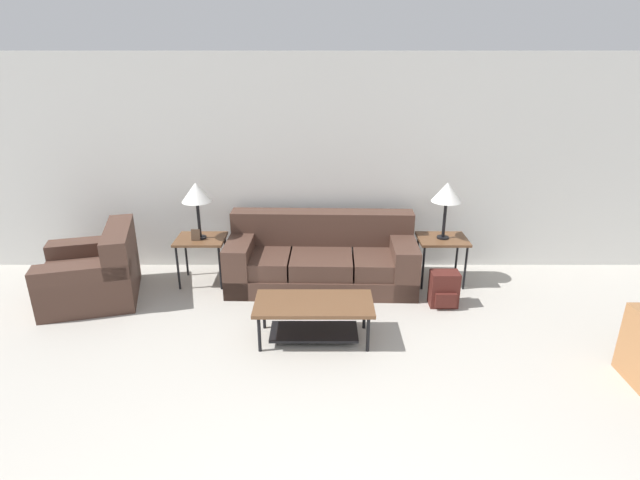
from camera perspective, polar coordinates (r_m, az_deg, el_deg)
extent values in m
cube|color=silver|center=(6.09, 1.16, 8.50)|extent=(9.13, 0.06, 2.60)
cube|color=#4C3328|center=(5.89, 0.06, -4.20)|extent=(2.18, 0.92, 0.22)
cube|color=#4C3328|center=(5.85, -7.03, -2.32)|extent=(0.72, 0.80, 0.20)
cube|color=#4C3328|center=(5.79, 0.05, -2.41)|extent=(0.72, 0.80, 0.20)
cube|color=#4C3328|center=(5.82, 7.17, -2.46)|extent=(0.72, 0.80, 0.20)
cube|color=#4C3328|center=(5.98, 0.13, 1.47)|extent=(2.17, 0.32, 0.40)
cube|color=#4C3328|center=(5.91, -9.10, -2.48)|extent=(0.30, 0.87, 0.58)
cube|color=#4C3328|center=(5.87, 9.28, -2.66)|extent=(0.30, 0.87, 0.58)
cube|color=#4C3328|center=(6.12, -24.80, -4.37)|extent=(1.18, 1.21, 0.40)
cube|color=#4C3328|center=(5.91, -22.10, -0.58)|extent=(0.51, 1.03, 0.40)
cube|color=#4C3328|center=(6.42, -24.45, -2.35)|extent=(0.99, 0.50, 0.56)
cube|color=#4C3328|center=(5.76, -25.44, -5.18)|extent=(0.99, 0.50, 0.56)
cube|color=brown|center=(4.72, -0.83, -7.30)|extent=(1.12, 0.53, 0.04)
cylinder|color=black|center=(4.68, -7.07, -10.60)|extent=(0.03, 0.03, 0.37)
cylinder|color=black|center=(4.67, 5.40, -10.62)|extent=(0.03, 0.03, 0.37)
cylinder|color=black|center=(5.03, -6.54, -8.16)|extent=(0.03, 0.03, 0.37)
cylinder|color=black|center=(5.02, 4.97, -8.17)|extent=(0.03, 0.03, 0.37)
cube|color=black|center=(4.87, -0.81, -10.44)|extent=(0.84, 0.37, 0.02)
cube|color=brown|center=(5.97, -13.62, 0.07)|extent=(0.57, 0.46, 0.03)
cylinder|color=black|center=(5.96, -16.05, -3.11)|extent=(0.03, 0.03, 0.53)
cylinder|color=black|center=(5.85, -11.47, -3.17)|extent=(0.03, 0.03, 0.53)
cylinder|color=black|center=(6.30, -15.17, -1.70)|extent=(0.03, 0.03, 0.53)
cylinder|color=black|center=(6.19, -10.83, -1.72)|extent=(0.03, 0.03, 0.53)
cube|color=brown|center=(5.97, 13.71, 0.10)|extent=(0.57, 0.46, 0.03)
cylinder|color=black|center=(5.86, 11.58, -3.15)|extent=(0.03, 0.03, 0.53)
cylinder|color=black|center=(5.97, 16.15, -3.08)|extent=(0.03, 0.03, 0.53)
cylinder|color=black|center=(6.20, 10.91, -1.70)|extent=(0.03, 0.03, 0.53)
cylinder|color=black|center=(6.31, 15.24, -1.67)|extent=(0.03, 0.03, 0.53)
cylinder|color=black|center=(5.96, -13.64, 0.29)|extent=(0.14, 0.14, 0.02)
cylinder|color=black|center=(5.88, -13.82, 2.31)|extent=(0.04, 0.04, 0.43)
cone|color=white|center=(5.79, -14.10, 5.34)|extent=(0.34, 0.34, 0.22)
cylinder|color=black|center=(5.97, 13.72, 0.31)|extent=(0.14, 0.14, 0.02)
cylinder|color=black|center=(5.89, 13.91, 2.33)|extent=(0.04, 0.04, 0.43)
cone|color=white|center=(5.80, 14.19, 5.35)|extent=(0.34, 0.34, 0.22)
cube|color=#4C1E19|center=(5.58, 13.85, -5.42)|extent=(0.30, 0.20, 0.39)
cube|color=#4C1E19|center=(5.51, 14.06, -6.70)|extent=(0.23, 0.05, 0.16)
cylinder|color=#4C1E19|center=(5.65, 12.78, -4.72)|extent=(0.02, 0.02, 0.29)
cylinder|color=#4C1E19|center=(5.69, 14.41, -4.69)|extent=(0.02, 0.02, 0.29)
cube|color=#4C3828|center=(5.88, -14.16, 0.56)|extent=(0.10, 0.04, 0.13)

